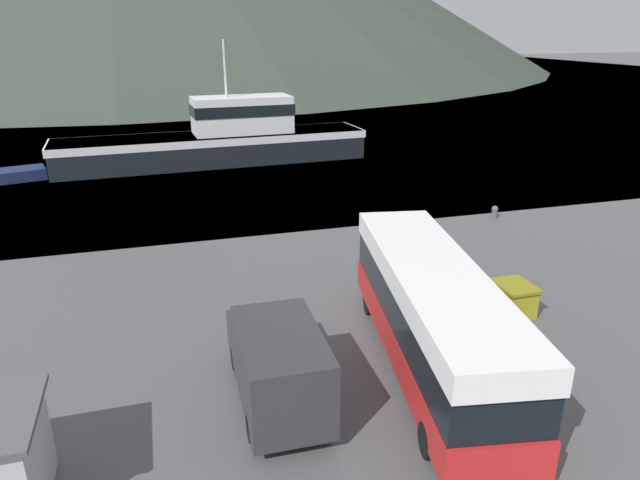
{
  "coord_description": "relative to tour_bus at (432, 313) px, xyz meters",
  "views": [
    {
      "loc": [
        -9.07,
        -4.73,
        9.87
      ],
      "look_at": [
        -3.18,
        15.46,
        2.0
      ],
      "focal_mm": 32.0,
      "sensor_mm": 36.0,
      "label": 1
    }
  ],
  "objects": [
    {
      "name": "water_surface",
      "position": [
        1.63,
        133.19,
        -1.88
      ],
      "size": [
        240.0,
        240.0,
        0.0
      ],
      "primitive_type": "plane",
      "color": "slate",
      "rests_on": "ground"
    },
    {
      "name": "tour_bus",
      "position": [
        0.0,
        0.0,
        0.0
      ],
      "size": [
        4.33,
        11.01,
        3.36
      ],
      "rotation": [
        0.0,
        0.0,
        -0.17
      ],
      "color": "red",
      "rests_on": "ground"
    },
    {
      "name": "delivery_van",
      "position": [
        -4.81,
        -0.38,
        -0.59
      ],
      "size": [
        2.24,
        5.47,
        2.45
      ],
      "rotation": [
        0.0,
        0.0,
        -0.02
      ],
      "color": "#2D2D33",
      "rests_on": "ground"
    },
    {
      "name": "fishing_boat",
      "position": [
        -2.58,
        30.42,
        -0.07
      ],
      "size": [
        23.64,
        5.88,
        9.05
      ],
      "rotation": [
        0.0,
        0.0,
        1.63
      ],
      "color": "black",
      "rests_on": "water_surface"
    },
    {
      "name": "storage_bin",
      "position": [
        4.58,
        2.39,
        -1.3
      ],
      "size": [
        1.27,
        1.52,
        1.15
      ],
      "color": "olive",
      "rests_on": "ground"
    },
    {
      "name": "mooring_bollard",
      "position": [
        10.15,
        12.38,
        -1.51
      ],
      "size": [
        0.36,
        0.36,
        0.69
      ],
      "color": "#4C4C51",
      "rests_on": "ground"
    }
  ]
}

